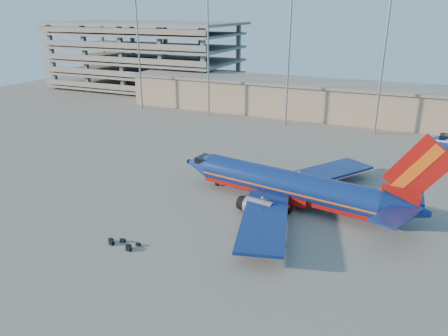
% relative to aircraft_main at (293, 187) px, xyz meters
% --- Properties ---
extents(ground, '(220.00, 220.00, 0.00)m').
position_rel_aircraft_main_xyz_m(ground, '(-8.71, -3.42, -2.72)').
color(ground, slate).
rests_on(ground, ground).
extents(terminal_building, '(122.00, 16.00, 8.50)m').
position_rel_aircraft_main_xyz_m(terminal_building, '(1.29, 54.58, 1.60)').
color(terminal_building, gray).
rests_on(terminal_building, ground).
extents(parking_garage, '(62.00, 32.00, 21.40)m').
position_rel_aircraft_main_xyz_m(parking_garage, '(-70.71, 70.63, 9.01)').
color(parking_garage, slate).
rests_on(parking_garage, ground).
extents(light_mast_row, '(101.60, 1.60, 28.65)m').
position_rel_aircraft_main_xyz_m(light_mast_row, '(-3.71, 42.58, 14.83)').
color(light_mast_row, gray).
rests_on(light_mast_row, ground).
extents(aircraft_main, '(37.41, 35.71, 12.73)m').
position_rel_aircraft_main_xyz_m(aircraft_main, '(0.00, 0.00, 0.00)').
color(aircraft_main, navy).
rests_on(aircraft_main, ground).
extents(baggage_tug, '(2.07, 1.37, 1.41)m').
position_rel_aircraft_main_xyz_m(baggage_tug, '(-1.52, -12.82, -1.99)').
color(baggage_tug, '#F3A915').
rests_on(baggage_tug, ground).
extents(luggage_pile, '(4.00, 1.72, 0.54)m').
position_rel_aircraft_main_xyz_m(luggage_pile, '(-14.73, -18.83, -2.49)').
color(luggage_pile, black).
rests_on(luggage_pile, ground).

